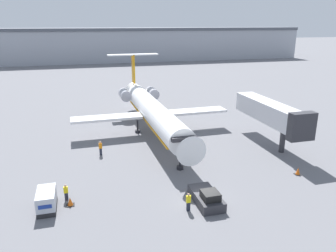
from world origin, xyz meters
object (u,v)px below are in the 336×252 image
at_px(worker_near_tug, 188,202).
at_px(traffic_cone_right, 298,171).
at_px(traffic_cone_left, 70,202).
at_px(jet_bridge, 271,113).
at_px(luggage_cart, 47,200).
at_px(worker_on_apron, 66,192).
at_px(pushback_tug, 206,197).
at_px(worker_by_wing, 101,148).
at_px(airplane_main, 152,110).

relative_size(worker_near_tug, traffic_cone_right, 2.06).
height_order(traffic_cone_left, jet_bridge, jet_bridge).
distance_m(luggage_cart, traffic_cone_right, 26.33).
relative_size(worker_on_apron, traffic_cone_right, 1.94).
bearing_deg(pushback_tug, luggage_cart, 168.82).
bearing_deg(traffic_cone_left, worker_by_wing, 72.34).
xyz_separation_m(pushback_tug, jet_bridge, (14.20, 12.31, 3.88)).
bearing_deg(jet_bridge, luggage_cart, -161.58).
height_order(airplane_main, worker_near_tug, airplane_main).
bearing_deg(airplane_main, pushback_tug, -89.09).
height_order(pushback_tug, traffic_cone_left, pushback_tug).
relative_size(pushback_tug, worker_by_wing, 2.42).
bearing_deg(worker_near_tug, traffic_cone_right, 14.57).
relative_size(traffic_cone_right, jet_bridge, 0.06).
relative_size(airplane_main, worker_on_apron, 20.36).
bearing_deg(traffic_cone_left, traffic_cone_right, -0.17).
bearing_deg(jet_bridge, traffic_cone_right, -102.89).
bearing_deg(pushback_tug, traffic_cone_right, 13.39).
bearing_deg(traffic_cone_left, airplane_main, 56.78).
xyz_separation_m(airplane_main, worker_on_apron, (-12.31, -17.19, -2.79)).
relative_size(airplane_main, worker_by_wing, 17.75).
height_order(pushback_tug, traffic_cone_right, pushback_tug).
relative_size(worker_on_apron, traffic_cone_left, 2.01).
height_order(airplane_main, pushback_tug, airplane_main).
bearing_deg(worker_on_apron, jet_bridge, 17.18).
distance_m(pushback_tug, jet_bridge, 19.19).
bearing_deg(pushback_tug, jet_bridge, 40.93).
height_order(luggage_cart, traffic_cone_right, luggage_cart).
height_order(traffic_cone_right, jet_bridge, jet_bridge).
xyz_separation_m(worker_on_apron, traffic_cone_left, (0.35, -1.08, -0.46)).
bearing_deg(luggage_cart, pushback_tug, -11.18).
bearing_deg(luggage_cart, airplane_main, 52.79).
bearing_deg(traffic_cone_left, luggage_cart, -176.74).
xyz_separation_m(traffic_cone_left, traffic_cone_right, (24.33, -0.07, 0.01)).
bearing_deg(worker_by_wing, traffic_cone_left, -107.66).
height_order(worker_on_apron, traffic_cone_right, worker_on_apron).
distance_m(worker_near_tug, jet_bridge, 21.18).
distance_m(worker_by_wing, traffic_cone_right, 23.70).
distance_m(luggage_cart, worker_near_tug, 12.75).
xyz_separation_m(worker_near_tug, traffic_cone_right, (14.10, 3.66, -0.50)).
xyz_separation_m(airplane_main, worker_by_wing, (-8.30, -6.75, -2.64)).
height_order(pushback_tug, luggage_cart, luggage_cart).
xyz_separation_m(luggage_cart, traffic_cone_right, (26.32, 0.04, -0.50)).
xyz_separation_m(luggage_cart, traffic_cone_left, (1.99, 0.11, -0.51)).
bearing_deg(traffic_cone_right, luggage_cart, -179.91).
bearing_deg(luggage_cart, worker_near_tug, -16.50).
distance_m(worker_near_tug, worker_on_apron, 11.63).
bearing_deg(luggage_cart, jet_bridge, 18.42).
distance_m(airplane_main, luggage_cart, 23.23).
bearing_deg(airplane_main, luggage_cart, -127.21).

